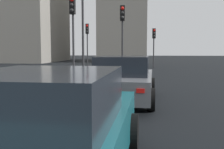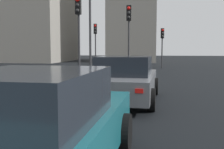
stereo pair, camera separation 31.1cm
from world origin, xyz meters
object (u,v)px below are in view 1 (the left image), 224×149
traffic_light_near_right (73,21)px  street_lamp_kerbside (83,15)px  traffic_light_far_left (122,26)px  traffic_light_far_right (87,36)px  traffic_light_near_left (154,40)px  car_teal_second (49,134)px  car_grey_lead (124,79)px

traffic_light_near_right → street_lamp_kerbside: street_lamp_kerbside is taller
traffic_light_far_left → traffic_light_far_right: size_ratio=1.07×
traffic_light_near_left → traffic_light_near_right: (-11.12, 4.58, 0.54)m
traffic_light_far_left → traffic_light_far_right: (7.73, 3.80, -0.19)m
car_teal_second → traffic_light_far_right: traffic_light_far_right is taller
traffic_light_far_left → traffic_light_far_right: 8.62m
traffic_light_near_left → traffic_light_far_right: traffic_light_far_right is taller
car_grey_lead → traffic_light_far_left: size_ratio=1.05×
car_teal_second → car_grey_lead: bearing=-3.2°
traffic_light_far_left → traffic_light_far_right: traffic_light_far_left is taller
traffic_light_far_right → traffic_light_near_left: bearing=94.6°
traffic_light_near_left → traffic_light_far_right: size_ratio=0.90×
car_teal_second → traffic_light_far_right: 21.37m
traffic_light_near_left → traffic_light_far_left: (-8.55, 2.22, 0.48)m
traffic_light_near_right → traffic_light_near_left: bearing=163.7°
traffic_light_far_left → traffic_light_near_right: bearing=-43.6°
traffic_light_far_right → traffic_light_far_left: bearing=23.0°
car_teal_second → street_lamp_kerbside: bearing=12.8°
traffic_light_near_left → street_lamp_kerbside: bearing=-50.8°
traffic_light_far_left → street_lamp_kerbside: size_ratio=0.62×
traffic_light_near_left → car_grey_lead: bearing=-14.0°
traffic_light_near_right → traffic_light_far_left: (2.58, -2.36, -0.06)m
traffic_light_far_left → street_lamp_kerbside: (2.78, 3.06, 1.04)m
car_grey_lead → traffic_light_far_right: size_ratio=1.13×
traffic_light_near_right → street_lamp_kerbside: bearing=-166.5°
traffic_light_near_right → traffic_light_far_right: bearing=-166.0°
car_teal_second → traffic_light_far_left: (13.15, 0.18, 2.39)m
traffic_light_far_left → traffic_light_near_left: bearing=164.4°
car_teal_second → traffic_light_near_right: size_ratio=1.00×
car_grey_lead → traffic_light_far_right: traffic_light_far_right is taller
car_grey_lead → traffic_light_near_right: 6.19m
car_grey_lead → traffic_light_far_left: traffic_light_far_left is taller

